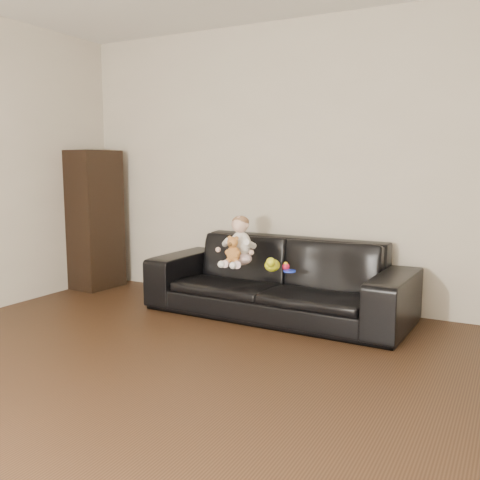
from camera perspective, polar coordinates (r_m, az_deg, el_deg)
The scene contains 10 objects.
floor at distance 2.84m, azimuth -12.67°, elevation -19.38°, with size 5.50×5.50×0.00m, color #352113.
wall_back at distance 4.94m, azimuth 8.15°, elevation 7.96°, with size 5.00×5.00×0.00m, color beige.
sofa at distance 4.64m, azimuth 3.99°, elevation -4.05°, with size 2.26×0.88×0.66m, color black.
cabinet at distance 5.84m, azimuth -15.16°, elevation 2.10°, with size 0.36×0.50×1.45m, color black.
shelf_item at distance 5.81m, azimuth -15.14°, elevation 5.29°, with size 0.18×0.25×0.28m, color silver.
baby at distance 4.61m, azimuth -0.07°, elevation -0.39°, with size 0.33×0.39×0.43m.
teddy_bear at distance 4.49m, azimuth -0.74°, elevation -1.03°, with size 0.14×0.14×0.22m.
toy_green at distance 4.37m, azimuth 3.46°, elevation -2.71°, with size 0.12×0.15×0.10m, color #C1C917.
toy_rattle at distance 4.43m, azimuth 4.91°, elevation -2.85°, with size 0.06×0.06×0.06m, color red.
toy_blue_disc at distance 4.37m, azimuth 5.30°, elevation -3.32°, with size 0.10×0.10×0.01m, color blue.
Camera 1 is at (1.67, -1.90, 1.30)m, focal length 40.00 mm.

